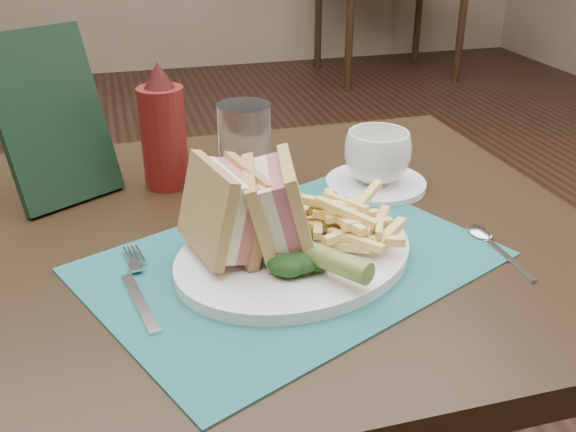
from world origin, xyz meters
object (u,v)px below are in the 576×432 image
Objects in this scene: table_bg_right at (387,20)px; coffee_cup at (377,157)px; placemat at (291,262)px; plate at (295,255)px; drinking_glass at (245,148)px; sandwich_half_b at (260,207)px; ketchup_bottle at (163,126)px; saucer at (376,184)px; check_presenter at (52,118)px; sandwich_half_a at (207,213)px.

table_bg_right is 9.19× the size of coffee_cup.
coffee_cup reaches higher than placemat.
plate is 2.31× the size of drinking_glass.
ketchup_bottle is (-0.08, 0.26, 0.02)m from sandwich_half_b.
ketchup_bottle is at bearing 91.16° from plate.
saucer is at bearing -16.87° from ketchup_bottle.
plate is 0.08m from sandwich_half_b.
ketchup_bottle is (-0.30, 0.09, 0.04)m from coffee_cup.
table_bg_right is 6.92× the size of drinking_glass.
plate is 0.40m from check_presenter.
sandwich_half_a is at bearing -112.65° from drinking_glass.
plate is at bearing -19.17° from sandwich_half_a.
table_bg_right is 1.97× the size of placemat.
table_bg_right is at bearing 41.52° from plate.
sandwich_half_b reaches higher than placemat.
coffee_cup is (0.28, 0.17, -0.02)m from sandwich_half_a.
ketchup_bottle reaches higher than placemat.
sandwich_half_a is 0.26m from ketchup_bottle.
drinking_glass is (-0.19, 0.04, 0.02)m from coffee_cup.
plate is 0.25m from saucer.
placemat is 3.51× the size of drinking_glass.
sandwich_half_a and sandwich_half_b have the same top height.
table_bg_right is 3.73m from drinking_glass.
sandwich_half_b is 0.61× the size of ketchup_bottle.
plate is (0.00, -0.00, 0.01)m from placemat.
sandwich_half_b reaches higher than saucer.
drinking_glass is 0.54× the size of check_presenter.
saucer is at bearing 18.17° from sandwich_half_a.
check_presenter reaches higher than table_bg_right.
sandwich_half_a reaches higher than plate.
table_bg_right is at bearing 28.55° from check_presenter.
placemat is 0.26m from coffee_cup.
placemat is 0.08m from sandwich_half_b.
placemat is 1.88× the size of check_presenter.
drinking_glass is at bearing 166.81° from saucer.
check_presenter reaches higher than sandwich_half_a.
ketchup_bottle is (-1.79, -3.25, 0.47)m from table_bg_right.
saucer is (0.28, 0.17, -0.07)m from sandwich_half_a.
plate is at bearing -87.15° from drinking_glass.
coffee_cup is at bearing -114.07° from table_bg_right.
drinking_glass is at bearing -22.83° from ketchup_bottle.
check_presenter reaches higher than coffee_cup.
coffee_cup is (0.00, 0.00, 0.04)m from saucer.
sandwich_half_b is 0.22m from drinking_glass.
plate is 0.12m from sandwich_half_a.
coffee_cup is (0.18, 0.18, 0.04)m from plate.
table_bg_right is at bearing 74.75° from sandwich_half_b.
drinking_glass reaches higher than saucer.
sandwich_half_b reaches higher than plate.
ketchup_bottle is 0.15m from check_presenter.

